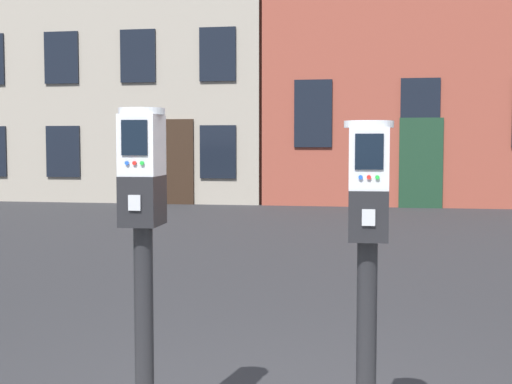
# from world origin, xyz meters

# --- Properties ---
(parking_meter_near_kerb) EXTENTS (0.23, 0.26, 1.54)m
(parking_meter_near_kerb) POSITION_xyz_m (-0.62, -0.12, 1.20)
(parking_meter_near_kerb) COLOR black
(parking_meter_near_kerb) RESTS_ON sidewalk_slab
(parking_meter_twin_adjacent) EXTENTS (0.23, 0.26, 1.48)m
(parking_meter_twin_adjacent) POSITION_xyz_m (0.41, -0.12, 1.16)
(parking_meter_twin_adjacent) COLOR black
(parking_meter_twin_adjacent) RESTS_ON sidewalk_slab
(townhouse_cream_stone) EXTENTS (8.07, 5.66, 9.44)m
(townhouse_cream_stone) POSITION_xyz_m (-6.52, 16.53, 4.73)
(townhouse_cream_stone) COLOR #9E9384
(townhouse_cream_stone) RESTS_ON ground_plane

